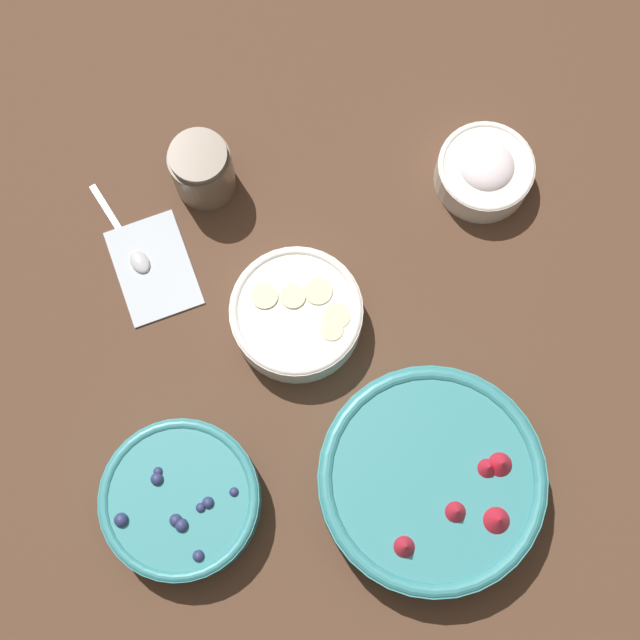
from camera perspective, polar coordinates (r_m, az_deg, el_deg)
name	(u,v)px	position (r m, az deg, el deg)	size (l,w,h in m)	color
ground_plane	(303,334)	(1.08, -1.09, -0.92)	(4.00, 4.00, 0.00)	#4C3323
bowl_strawberries	(431,481)	(1.02, 7.15, -10.17)	(0.25, 0.25, 0.08)	teal
bowl_blueberries	(181,500)	(1.03, -8.90, -11.31)	(0.18, 0.18, 0.06)	teal
bowl_bananas	(297,314)	(1.05, -1.51, 0.38)	(0.16, 0.16, 0.05)	silver
bowl_cream	(485,171)	(1.14, 10.49, 9.38)	(0.12, 0.12, 0.06)	silver
jar_chocolate	(202,170)	(1.11, -7.53, 9.47)	(0.08, 0.08, 0.09)	brown
napkin	(153,268)	(1.12, -10.61, 3.32)	(0.15, 0.13, 0.01)	#B2BCC6
spoon	(130,245)	(1.13, -12.10, 4.69)	(0.12, 0.09, 0.01)	#B2B2B7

